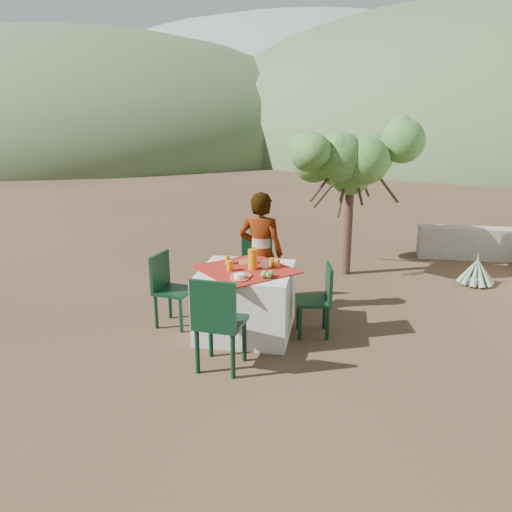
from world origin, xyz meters
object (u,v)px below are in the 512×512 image
at_px(chair_left, 169,286).
at_px(agave, 476,272).
at_px(chair_near, 218,320).
at_px(juice_pitcher, 253,259).
at_px(table, 246,301).
at_px(shrub_tree, 355,168).
at_px(chair_right, 319,297).
at_px(person, 261,253).
at_px(chair_far, 256,266).

height_order(chair_left, agave, chair_left).
distance_m(chair_near, juice_pitcher, 1.02).
bearing_deg(table, shrub_tree, 64.39).
height_order(chair_right, juice_pitcher, juice_pitcher).
xyz_separation_m(chair_left, agave, (3.95, 2.18, -0.30)).
height_order(table, chair_near, chair_near).
xyz_separation_m(chair_right, agave, (2.19, 2.16, -0.27)).
bearing_deg(table, chair_left, 176.69).
height_order(agave, juice_pitcher, juice_pitcher).
distance_m(person, agave, 3.40).
relative_size(agave, juice_pitcher, 2.43).
bearing_deg(agave, table, -143.44).
distance_m(table, shrub_tree, 3.03).
xyz_separation_m(chair_near, juice_pitcher, (0.16, 0.95, 0.34)).
xyz_separation_m(chair_near, shrub_tree, (1.28, 3.42, 1.12)).
xyz_separation_m(chair_far, chair_left, (-0.88, -0.93, -0.01)).
height_order(table, person, person).
xyz_separation_m(chair_far, chair_near, (-0.02, -1.92, 0.05)).
bearing_deg(juice_pitcher, chair_far, 98.19).
height_order(chair_near, juice_pitcher, juice_pitcher).
height_order(chair_near, chair_left, chair_near).
xyz_separation_m(table, shrub_tree, (1.19, 2.48, 1.28)).
distance_m(chair_far, chair_right, 1.27).
distance_m(chair_left, person, 1.20).
bearing_deg(chair_left, chair_far, -33.77).
distance_m(chair_near, chair_right, 1.37).
height_order(chair_near, person, person).
distance_m(table, person, 0.76).
relative_size(chair_right, person, 0.53).
height_order(person, juice_pitcher, person).
bearing_deg(chair_far, shrub_tree, 48.69).
relative_size(table, juice_pitcher, 5.68).
relative_size(chair_left, agave, 1.56).
height_order(chair_right, person, person).
xyz_separation_m(chair_far, shrub_tree, (1.25, 1.50, 1.16)).
bearing_deg(chair_far, juice_pitcher, -83.25).
height_order(chair_near, agave, chair_near).
bearing_deg(chair_right, shrub_tree, 162.07).
bearing_deg(chair_left, person, -49.53).
relative_size(chair_far, chair_near, 0.92).
bearing_deg(table, juice_pitcher, 3.35).
height_order(chair_far, shrub_tree, shrub_tree).
height_order(chair_left, shrub_tree, shrub_tree).
distance_m(shrub_tree, juice_pitcher, 2.82).
bearing_deg(chair_near, shrub_tree, -104.57).
distance_m(table, chair_right, 0.83).
distance_m(chair_left, shrub_tree, 3.43).
bearing_deg(shrub_tree, agave, -7.62).
relative_size(chair_left, juice_pitcher, 3.80).
bearing_deg(person, table, 91.71).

